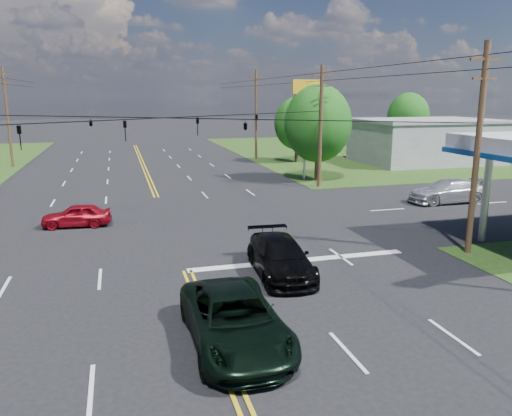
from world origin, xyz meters
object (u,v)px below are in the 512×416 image
object	(u,v)px
pole_left_far	(8,116)
tree_right_b	(297,123)
tree_far_r	(408,117)
tree_right_a	(318,124)
pickup_dkgreen	(235,320)
retail_ne	(425,142)
pole_ne	(321,125)
pole_right_far	(256,114)
suv_black	(280,257)
pole_se	(478,148)

from	to	relation	value
pole_left_far	tree_right_b	size ratio (longest dim) A/B	1.41
pole_left_far	tree_far_r	bearing A→B (deg)	2.44
pole_left_far	tree_right_a	size ratio (longest dim) A/B	1.22
tree_far_r	pickup_dkgreen	distance (m)	55.96
retail_ne	pickup_dkgreen	xyz separation A→B (m)	(-29.50, -34.67, -1.41)
pole_ne	tree_right_a	distance (m)	3.16
pole_right_far	suv_black	xyz separation A→B (m)	(-9.35, -37.36, -4.42)
retail_ne	suv_black	world-z (taller)	retail_ne
pole_ne	pole_right_far	size ratio (longest dim) A/B	0.95
retail_ne	pole_ne	distance (m)	20.43
retail_ne	pole_ne	world-z (taller)	pole_ne
pole_ne	tree_far_r	world-z (taller)	pole_ne
tree_right_a	tree_right_b	distance (m)	12.27
pole_right_far	pickup_dkgreen	bearing A→B (deg)	-106.33
pole_ne	suv_black	bearing A→B (deg)	-116.98
pole_left_far	pole_right_far	world-z (taller)	same
tree_right_b	suv_black	world-z (taller)	tree_right_b
tree_right_b	pickup_dkgreen	world-z (taller)	tree_right_b
pole_ne	pole_right_far	xyz separation A→B (m)	(0.00, 19.00, 0.25)
pole_ne	suv_black	xyz separation A→B (m)	(-9.35, -18.36, -4.17)
retail_ne	pole_ne	xyz separation A→B (m)	(-17.00, -11.00, 2.72)
tree_right_b	suv_black	size ratio (longest dim) A/B	1.37
tree_right_a	tree_right_b	bearing A→B (deg)	78.23
tree_far_r	pole_right_far	bearing A→B (deg)	-174.56
suv_black	tree_right_b	bearing A→B (deg)	72.85
pole_se	pickup_dkgreen	xyz separation A→B (m)	(-12.50, -5.67, -4.13)
pole_left_far	pickup_dkgreen	world-z (taller)	pole_left_far
retail_ne	pickup_dkgreen	distance (m)	45.54
retail_ne	tree_right_b	bearing A→B (deg)	163.50
tree_far_r	retail_ne	bearing A→B (deg)	-111.80
tree_right_b	pole_ne	bearing A→B (deg)	-103.13
pole_left_far	pole_ne	bearing A→B (deg)	-36.16
retail_ne	suv_black	size ratio (longest dim) A/B	2.71
suv_black	pole_left_far	bearing A→B (deg)	117.93
tree_right_b	pole_se	bearing A→B (deg)	-96.05
pole_se	pole_left_far	xyz separation A→B (m)	(-26.00, 37.00, 0.25)
retail_ne	pole_ne	size ratio (longest dim) A/B	1.47
retail_ne	tree_right_a	distance (m)	18.09
retail_ne	tree_right_b	xyz separation A→B (m)	(-13.50, 4.00, 2.02)
pole_ne	tree_right_b	distance (m)	15.42
retail_ne	tree_right_a	size ratio (longest dim) A/B	1.71
pole_ne	pickup_dkgreen	xyz separation A→B (m)	(-12.50, -23.67, -4.13)
pole_ne	tree_far_r	xyz separation A→B (m)	(21.00, 21.00, -0.37)
pole_left_far	pole_right_far	distance (m)	26.00
retail_ne	tree_far_r	size ratio (longest dim) A/B	1.83
pickup_dkgreen	pole_right_far	bearing A→B (deg)	73.53
retail_ne	pole_right_far	size ratio (longest dim) A/B	1.40
pole_ne	pickup_dkgreen	world-z (taller)	pole_ne
pole_left_far	retail_ne	bearing A→B (deg)	-10.54
pole_se	suv_black	distance (m)	10.24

